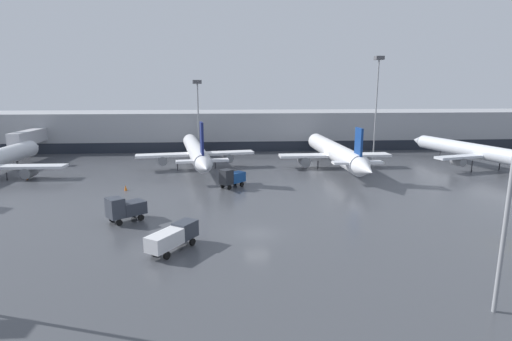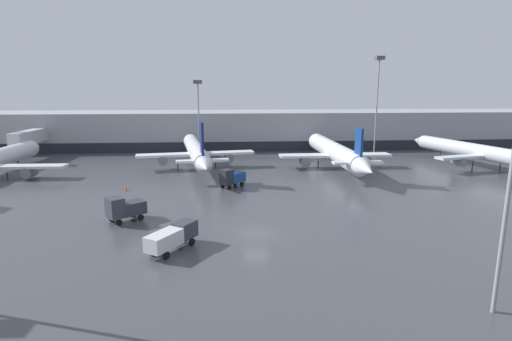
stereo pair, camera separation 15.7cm
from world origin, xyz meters
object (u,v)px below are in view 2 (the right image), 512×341
Objects in this scene: parked_jet_3 at (335,152)px; traffic_cone_1 at (126,188)px; apron_light_mast_5 at (198,96)px; parked_jet_2 at (196,151)px; apron_light_mast_0 at (378,79)px; traffic_cone_0 at (27,177)px; service_truck_2 at (125,208)px; service_truck_3 at (173,236)px; parked_jet_1 at (484,153)px; service_truck_1 at (232,177)px.

traffic_cone_1 is at bearing 111.39° from parked_jet_3.
apron_light_mast_5 reaches higher than traffic_cone_1.
apron_light_mast_0 reaches higher than parked_jet_2.
parked_jet_2 reaches higher than traffic_cone_0.
service_truck_3 is (6.59, -8.76, -0.16)m from service_truck_2.
service_truck_2 is at bearing 98.86° from parked_jet_1.
traffic_cone_0 is (-80.08, -1.91, -2.96)m from parked_jet_1.
service_truck_1 is at bearing 124.27° from parked_jet_3.
service_truck_1 reaches higher than traffic_cone_1.
traffic_cone_0 is 0.03× the size of apron_light_mast_0.
apron_light_mast_5 reaches higher than service_truck_3.
service_truck_3 is 54.12m from apron_light_mast_5.
parked_jet_2 is 38.63m from service_truck_3.
traffic_cone_0 is at bearing 77.45° from parked_jet_1.
parked_jet_2 is at bearing 34.56° from service_truck_3.
parked_jet_1 reaches higher than parked_jet_3.
parked_jet_3 is 38.36m from traffic_cone_1.
apron_light_mast_0 is (66.38, 20.39, 16.35)m from traffic_cone_0.
parked_jet_2 is at bearing 59.36° from traffic_cone_1.
traffic_cone_1 is 58.52m from apron_light_mast_0.
service_truck_3 is (0.78, -38.58, -1.88)m from parked_jet_2.
apron_light_mast_5 is at bearing 178.55° from apron_light_mast_0.
parked_jet_2 is 28.46m from traffic_cone_0.
service_truck_2 reaches higher than service_truck_1.
traffic_cone_1 is (-10.03, 22.97, -1.01)m from service_truck_3.
parked_jet_2 is at bearing -140.24° from service_truck_2.
parked_jet_3 is 47.92× the size of traffic_cone_1.
service_truck_3 is 0.35× the size of apron_light_mast_5.
parked_jet_3 reaches higher than traffic_cone_0.
apron_light_mast_0 is at bearing -42.99° from parked_jet_3.
parked_jet_1 is 2.25× the size of apron_light_mast_5.
parked_jet_1 is at bearing 1.36° from traffic_cone_0.
service_truck_3 is (-5.71, -23.64, -0.16)m from service_truck_1.
traffic_cone_0 is at bearing 95.54° from parked_jet_3.
apron_light_mast_0 is (38.22, 51.81, 15.27)m from service_truck_3.
parked_jet_2 reaches higher than parked_jet_1.
parked_jet_1 reaches higher than service_truck_2.
service_truck_3 is 0.27× the size of apron_light_mast_0.
traffic_cone_1 is (-3.44, 14.21, -1.18)m from service_truck_2.
apron_light_mast_0 reaches higher than parked_jet_3.
parked_jet_2 is at bearing -161.26° from apron_light_mast_0.
apron_light_mast_0 is at bearing -1.45° from apron_light_mast_5.
traffic_cone_0 is (-28.16, 31.42, -1.09)m from service_truck_3.
apron_light_mast_5 reaches higher than parked_jet_1.
traffic_cone_1 is at bearing 56.99° from service_truck_3.
service_truck_1 is 6.53× the size of traffic_cone_0.
apron_light_mast_5 is at bearing 55.93° from parked_jet_1.
service_truck_1 is 34.78m from traffic_cone_0.
service_truck_2 is 63.94m from apron_light_mast_0.
apron_light_mast_5 is at bearing 38.39° from traffic_cone_0.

